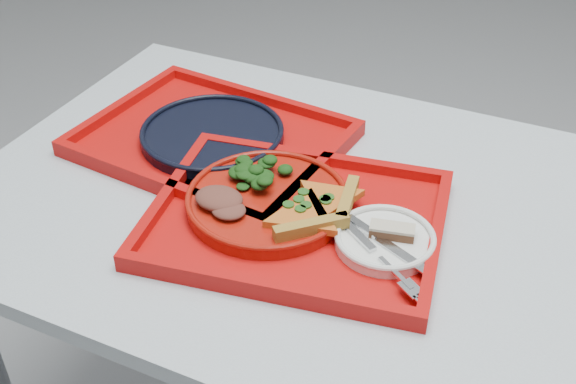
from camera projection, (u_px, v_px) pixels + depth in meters
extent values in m
cube|color=#A6B0BA|center=(444.00, 244.00, 1.12)|extent=(1.60, 0.80, 0.03)
cylinder|color=gray|center=(180.00, 204.00, 1.82)|extent=(0.05, 0.05, 0.72)
cube|color=#B80B09|center=(296.00, 222.00, 1.13)|extent=(0.50, 0.42, 0.01)
cube|color=#B80B09|center=(213.00, 142.00, 1.32)|extent=(0.48, 0.39, 0.01)
cylinder|color=#A0160A|center=(268.00, 202.00, 1.15)|extent=(0.26, 0.26, 0.02)
cylinder|color=white|center=(385.00, 241.00, 1.08)|extent=(0.15, 0.15, 0.01)
cylinder|color=black|center=(212.00, 136.00, 1.31)|extent=(0.26, 0.26, 0.02)
ellipsoid|color=black|center=(257.00, 169.00, 1.17)|extent=(0.09, 0.08, 0.04)
ellipsoid|color=brown|center=(219.00, 199.00, 1.12)|extent=(0.08, 0.06, 0.02)
cube|color=#4D2819|center=(392.00, 232.00, 1.07)|extent=(0.07, 0.04, 0.01)
cube|color=#C3B59C|center=(393.00, 227.00, 1.07)|extent=(0.07, 0.04, 0.00)
cube|color=silver|center=(385.00, 242.00, 1.06)|extent=(0.18, 0.09, 0.01)
cube|color=silver|center=(379.00, 256.00, 1.03)|extent=(0.16, 0.12, 0.01)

